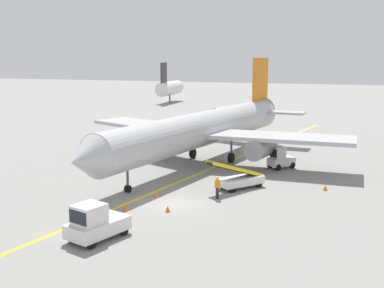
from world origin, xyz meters
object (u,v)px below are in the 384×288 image
at_px(baggage_tug_near_wing, 280,159).
at_px(safety_cone_wingtip_left, 325,188).
at_px(safety_cone_nose_right, 128,152).
at_px(safety_cone_wingtip_right, 126,207).
at_px(safety_cone_tail_area, 168,209).
at_px(airliner, 205,128).
at_px(safety_cone_nose_left, 157,194).
at_px(ground_crew_marshaller, 217,187).
at_px(pushback_tug, 95,223).
at_px(belt_loader_forward_hold, 240,179).

height_order(baggage_tug_near_wing, safety_cone_wingtip_left, baggage_tug_near_wing).
bearing_deg(safety_cone_nose_right, safety_cone_wingtip_right, -64.72).
xyz_separation_m(safety_cone_wingtip_left, safety_cone_tail_area, (-9.80, -8.81, 0.00)).
distance_m(airliner, safety_cone_nose_left, 12.61).
relative_size(airliner, safety_cone_tail_area, 79.67).
bearing_deg(ground_crew_marshaller, safety_cone_wingtip_left, 32.69).
xyz_separation_m(ground_crew_marshaller, safety_cone_wingtip_right, (-5.15, -4.62, -0.69)).
xyz_separation_m(pushback_tug, ground_crew_marshaller, (4.49, 9.99, -0.08)).
height_order(ground_crew_marshaller, safety_cone_tail_area, ground_crew_marshaller).
distance_m(baggage_tug_near_wing, safety_cone_wingtip_left, 7.86).
distance_m(baggage_tug_near_wing, ground_crew_marshaller, 11.59).
xyz_separation_m(ground_crew_marshaller, safety_cone_wingtip_left, (7.44, 4.77, -0.69)).
bearing_deg(pushback_tug, safety_cone_wingtip_right, 96.94).
xyz_separation_m(safety_cone_wingtip_left, safety_cone_wingtip_right, (-12.58, -9.40, 0.00)).
distance_m(ground_crew_marshaller, safety_cone_wingtip_left, 8.87).
height_order(airliner, ground_crew_marshaller, airliner).
height_order(airliner, safety_cone_wingtip_right, airliner).
relative_size(baggage_tug_near_wing, ground_crew_marshaller, 1.56).
bearing_deg(safety_cone_nose_right, safety_cone_nose_left, -57.00).
relative_size(baggage_tug_near_wing, safety_cone_nose_right, 6.02).
xyz_separation_m(pushback_tug, baggage_tug_near_wing, (7.46, 21.19, -0.07)).
distance_m(safety_cone_nose_left, safety_cone_nose_right, 16.48).
height_order(airliner, baggage_tug_near_wing, airliner).
bearing_deg(ground_crew_marshaller, safety_cone_wingtip_right, -138.06).
xyz_separation_m(ground_crew_marshaller, safety_cone_tail_area, (-2.36, -4.03, -0.69)).
distance_m(pushback_tug, safety_cone_tail_area, 6.38).
bearing_deg(safety_cone_nose_right, pushback_tug, -68.70).
height_order(pushback_tug, ground_crew_marshaller, pushback_tug).
distance_m(pushback_tug, ground_crew_marshaller, 10.96).
distance_m(baggage_tug_near_wing, safety_cone_nose_right, 16.47).
height_order(safety_cone_nose_right, safety_cone_wingtip_right, same).
distance_m(belt_loader_forward_hold, safety_cone_tail_area, 8.06).
height_order(safety_cone_nose_left, safety_cone_wingtip_left, same).
height_order(safety_cone_nose_left, safety_cone_nose_right, same).
bearing_deg(safety_cone_nose_left, safety_cone_wingtip_right, -101.19).
height_order(safety_cone_nose_left, safety_cone_tail_area, same).
bearing_deg(safety_cone_wingtip_left, safety_cone_nose_left, -154.17).
height_order(ground_crew_marshaller, safety_cone_wingtip_left, ground_crew_marshaller).
distance_m(pushback_tug, belt_loader_forward_hold, 14.36).
relative_size(ground_crew_marshaller, safety_cone_nose_right, 3.86).
distance_m(belt_loader_forward_hold, ground_crew_marshaller, 3.44).
relative_size(ground_crew_marshaller, safety_cone_wingtip_right, 3.86).
bearing_deg(safety_cone_tail_area, pushback_tug, -109.72).
height_order(baggage_tug_near_wing, ground_crew_marshaller, baggage_tug_near_wing).
relative_size(airliner, safety_cone_nose_right, 79.67).
xyz_separation_m(safety_cone_nose_left, safety_cone_tail_area, (2.07, -3.06, 0.00)).
relative_size(pushback_tug, baggage_tug_near_wing, 1.52).
relative_size(airliner, pushback_tug, 8.73).
distance_m(airliner, belt_loader_forward_hold, 9.90).
bearing_deg(airliner, safety_cone_wingtip_left, -28.60).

